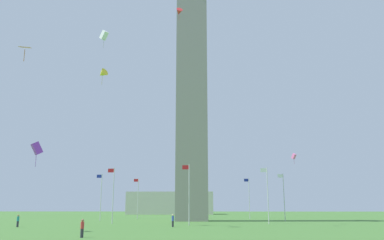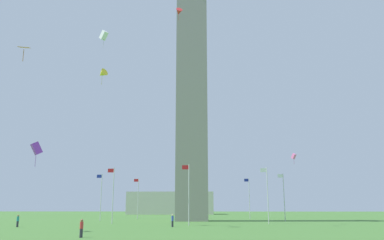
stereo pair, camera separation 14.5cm
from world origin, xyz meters
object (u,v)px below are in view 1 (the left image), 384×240
at_px(flagpole_n, 101,195).
at_px(distant_building, 171,203).
at_px(flagpole_nw, 138,197).
at_px(obelisk_monument, 192,81).
at_px(kite_white_box, 104,35).
at_px(kite_red_delta, 179,12).
at_px(flagpole_se, 267,193).
at_px(flagpole_ne, 113,193).
at_px(person_blue_shirt, 173,221).
at_px(kite_pink_box, 294,156).
at_px(flagpole_w, 194,197).
at_px(person_red_shirt, 82,228).
at_px(kite_yellow_delta, 102,74).
at_px(flagpole_e, 189,192).
at_px(kite_orange_diamond, 25,48).
at_px(flagpole_s, 284,195).
at_px(flagpole_sw, 249,196).
at_px(kite_purple_box, 37,148).

distance_m(flagpole_n, distant_building, 62.36).
bearing_deg(flagpole_nw, distant_building, -94.33).
height_order(obelisk_monument, kite_white_box, obelisk_monument).
distance_m(flagpole_n, kite_red_delta, 38.54).
xyz_separation_m(flagpole_se, flagpole_nw, (25.43, -25.43, 0.00)).
xyz_separation_m(flagpole_ne, distant_building, (-3.71, -74.42, -1.13)).
bearing_deg(person_blue_shirt, kite_pink_box, -63.85).
bearing_deg(flagpole_n, distant_building, -98.28).
bearing_deg(flagpole_w, kite_pink_box, 118.78).
distance_m(flagpole_w, kite_pink_box, 36.23).
relative_size(person_red_shirt, kite_yellow_delta, 0.62).
bearing_deg(flagpole_nw, flagpole_e, 112.50).
height_order(person_blue_shirt, kite_yellow_delta, kite_yellow_delta).
bearing_deg(kite_orange_diamond, flagpole_nw, -89.47).
distance_m(flagpole_e, flagpole_se, 13.76).
bearing_deg(flagpole_ne, obelisk_monument, -135.12).
bearing_deg(kite_white_box, person_blue_shirt, -176.18).
distance_m(flagpole_e, flagpole_s, 25.43).
distance_m(kite_white_box, kite_orange_diamond, 29.15).
bearing_deg(flagpole_ne, kite_orange_diamond, 90.90).
xyz_separation_m(flagpole_nw, distant_building, (-3.71, -48.99, -1.13)).
xyz_separation_m(kite_red_delta, distant_building, (7.40, -81.24, -30.03)).
bearing_deg(flagpole_sw, kite_white_box, 54.22).
distance_m(kite_white_box, kite_yellow_delta, 6.60).
bearing_deg(flagpole_e, flagpole_se, -157.50).
xyz_separation_m(person_blue_shirt, kite_purple_box, (15.55, 10.20, 8.68)).
height_order(flagpole_s, kite_purple_box, kite_purple_box).
relative_size(flagpole_ne, kite_orange_diamond, 6.79).
bearing_deg(person_blue_shirt, flagpole_w, -1.14).
relative_size(flagpole_nw, distant_building, 0.31).
bearing_deg(kite_pink_box, flagpole_n, -20.76).
xyz_separation_m(flagpole_sw, kite_purple_box, (30.34, 44.97, 4.60)).
relative_size(kite_red_delta, distant_building, 0.07).
distance_m(person_blue_shirt, kite_orange_diamond, 31.98).
xyz_separation_m(obelisk_monument, kite_orange_diamond, (12.20, 48.80, -13.29)).
distance_m(kite_white_box, kite_purple_box, 21.60).
bearing_deg(flagpole_s, kite_purple_box, 42.18).
bearing_deg(flagpole_s, kite_pink_box, 86.68).
bearing_deg(kite_pink_box, flagpole_sw, -80.22).
xyz_separation_m(flagpole_w, flagpole_nw, (12.72, 5.27, 0.00)).
distance_m(flagpole_w, person_blue_shirt, 40.30).
distance_m(kite_pink_box, kite_red_delta, 30.33).
xyz_separation_m(flagpole_e, flagpole_s, (-17.98, -17.98, 0.00)).
relative_size(kite_white_box, kite_red_delta, 1.30).
bearing_deg(flagpole_e, flagpole_nw, -67.50).
distance_m(flagpole_ne, flagpole_nw, 25.43).
relative_size(flagpole_n, flagpole_se, 1.00).
bearing_deg(flagpole_s, obelisk_monument, -0.00).
distance_m(kite_white_box, distant_building, 88.06).
bearing_deg(kite_white_box, kite_orange_diamond, 91.57).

